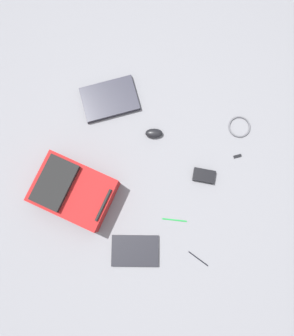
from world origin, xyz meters
TOP-DOWN VIEW (x-y plane):
  - ground_plane at (0.00, 0.00)m, footprint 3.79×3.79m
  - backpack at (0.25, -0.34)m, footprint 0.36×0.47m
  - laptop at (-0.36, -0.33)m, footprint 0.38×0.41m
  - book_blue at (0.47, 0.10)m, footprint 0.25×0.31m
  - computer_mouse at (-0.23, 0.00)m, footprint 0.09×0.12m
  - cable_coil at (-0.43, 0.49)m, footprint 0.14×0.14m
  - power_brick at (-0.07, 0.36)m, footprint 0.09×0.14m
  - pen_black at (0.23, 0.27)m, footprint 0.04×0.14m
  - pen_blue at (0.41, 0.47)m, footprint 0.05×0.13m
  - usb_stick at (-0.25, 0.53)m, footprint 0.04×0.05m

SIDE VIEW (x-z plane):
  - ground_plane at x=0.00m, z-range 0.00..0.00m
  - pen_blue at x=0.41m, z-range 0.00..0.01m
  - usb_stick at x=-0.25m, z-range 0.00..0.01m
  - pen_black at x=0.23m, z-range 0.00..0.01m
  - cable_coil at x=-0.43m, z-range 0.00..0.01m
  - book_blue at x=0.47m, z-range 0.00..0.02m
  - power_brick at x=-0.07m, z-range 0.00..0.03m
  - laptop at x=-0.36m, z-range 0.00..0.03m
  - computer_mouse at x=-0.23m, z-range 0.00..0.04m
  - backpack at x=0.25m, z-range -0.01..0.18m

